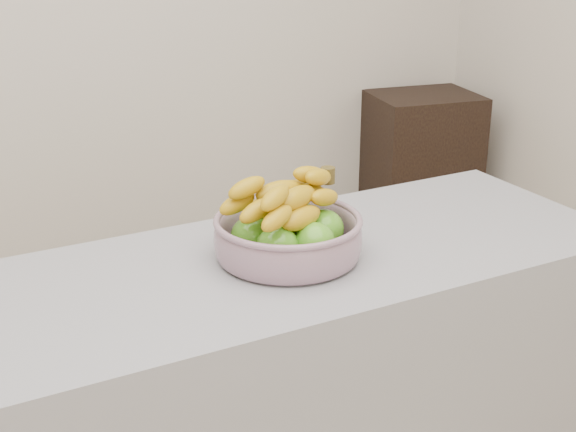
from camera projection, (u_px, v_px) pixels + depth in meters
cabinet at (420, 183)px, 3.77m from camera, size 0.53×0.45×0.84m
fruit_bowl at (288, 232)px, 1.79m from camera, size 0.33×0.33×0.18m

